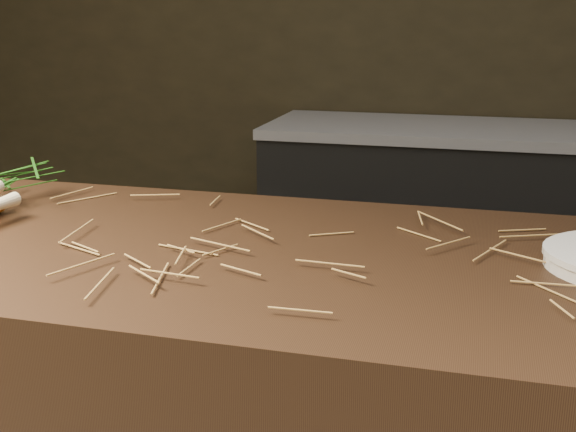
# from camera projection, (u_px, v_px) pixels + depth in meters

# --- Properties ---
(back_counter) EXTENTS (1.82, 0.62, 0.84)m
(back_counter) POSITION_uv_depth(u_px,v_px,m) (488.00, 229.00, 2.96)
(back_counter) COLOR black
(back_counter) RESTS_ON ground
(straw_bedding) EXTENTS (1.40, 0.60, 0.02)m
(straw_bedding) POSITION_uv_depth(u_px,v_px,m) (315.00, 248.00, 1.16)
(straw_bedding) COLOR olive
(straw_bedding) RESTS_ON main_counter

